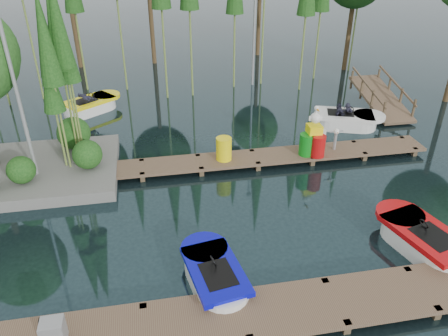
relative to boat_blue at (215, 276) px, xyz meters
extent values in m
plane|color=#1C2F34|center=(0.42, 3.21, -0.26)|extent=(90.00, 90.00, 0.00)
cube|color=brown|center=(0.42, -1.29, -0.01)|extent=(18.00, 1.50, 0.10)
cube|color=#4E3E2A|center=(-3.88, -0.66, -0.21)|extent=(0.16, 0.16, 0.50)
cube|color=#4E3E2A|center=(-1.73, -0.66, -0.21)|extent=(0.16, 0.16, 0.50)
cube|color=#4E3E2A|center=(0.42, -0.66, -0.21)|extent=(0.16, 0.16, 0.50)
cube|color=#4E3E2A|center=(2.57, -1.92, -0.21)|extent=(0.16, 0.16, 0.50)
cube|color=#4E3E2A|center=(2.57, -0.66, -0.21)|extent=(0.16, 0.16, 0.50)
cube|color=#4E3E2A|center=(4.72, -1.92, -0.21)|extent=(0.16, 0.16, 0.50)
cube|color=#4E3E2A|center=(4.72, -0.66, -0.21)|extent=(0.16, 0.16, 0.50)
cube|color=brown|center=(1.42, 5.71, -0.01)|extent=(15.00, 1.20, 0.10)
cube|color=#4E3E2A|center=(-5.68, 5.23, -0.21)|extent=(0.16, 0.16, 0.50)
cube|color=#4E3E2A|center=(-5.68, 6.19, -0.21)|extent=(0.16, 0.16, 0.50)
cube|color=#4E3E2A|center=(-3.65, 5.23, -0.21)|extent=(0.16, 0.16, 0.50)
cube|color=#4E3E2A|center=(-3.65, 6.19, -0.21)|extent=(0.16, 0.16, 0.50)
cube|color=#4E3E2A|center=(-1.62, 5.23, -0.21)|extent=(0.16, 0.16, 0.50)
cube|color=#4E3E2A|center=(-1.62, 6.19, -0.21)|extent=(0.16, 0.16, 0.50)
cube|color=#4E3E2A|center=(0.41, 5.23, -0.21)|extent=(0.16, 0.16, 0.50)
cube|color=#4E3E2A|center=(0.41, 6.19, -0.21)|extent=(0.16, 0.16, 0.50)
cube|color=#4E3E2A|center=(2.43, 5.23, -0.21)|extent=(0.16, 0.16, 0.50)
cube|color=#4E3E2A|center=(2.43, 6.19, -0.21)|extent=(0.16, 0.16, 0.50)
cube|color=#4E3E2A|center=(4.46, 5.23, -0.21)|extent=(0.16, 0.16, 0.50)
cube|color=#4E3E2A|center=(4.46, 6.19, -0.21)|extent=(0.16, 0.16, 0.50)
cube|color=#4E3E2A|center=(6.49, 5.23, -0.21)|extent=(0.16, 0.16, 0.50)
cube|color=#4E3E2A|center=(6.49, 6.19, -0.21)|extent=(0.16, 0.16, 0.50)
cube|color=#4E3E2A|center=(8.52, 5.23, -0.21)|extent=(0.16, 0.16, 0.50)
cube|color=#4E3E2A|center=(8.52, 6.19, -0.21)|extent=(0.16, 0.16, 0.50)
cube|color=slate|center=(-5.58, 6.21, -0.08)|extent=(6.20, 4.20, 0.42)
sphere|color=#22521A|center=(-5.38, 5.21, 0.58)|extent=(0.90, 0.90, 0.90)
sphere|color=#22521A|center=(-3.98, 7.41, 0.73)|extent=(1.20, 1.20, 1.20)
sphere|color=#22521A|center=(-3.38, 5.81, 0.63)|extent=(1.00, 1.00, 1.00)
cylinder|color=olive|center=(-3.83, 6.78, 2.71)|extent=(0.07, 0.07, 5.93)
cone|color=#22521A|center=(-3.83, 6.78, 4.78)|extent=(0.70, 0.70, 2.97)
cylinder|color=olive|center=(-4.15, 6.61, 2.57)|extent=(0.07, 0.07, 5.66)
cone|color=#22521A|center=(-4.15, 6.61, 4.56)|extent=(0.70, 0.70, 2.83)
cylinder|color=olive|center=(-3.65, 6.80, 2.35)|extent=(0.07, 0.07, 5.22)
cone|color=#22521A|center=(-3.65, 6.80, 4.18)|extent=(0.70, 0.70, 2.61)
cylinder|color=olive|center=(-4.03, 5.99, 2.51)|extent=(0.07, 0.07, 5.53)
cone|color=#22521A|center=(-4.03, 5.99, 4.44)|extent=(0.70, 0.70, 2.76)
cylinder|color=olive|center=(-4.17, 6.12, 1.75)|extent=(0.07, 0.07, 4.01)
cone|color=#22521A|center=(-4.17, 6.12, 3.15)|extent=(0.70, 0.70, 2.01)
cylinder|color=olive|center=(-3.71, 6.66, 2.80)|extent=(0.07, 0.07, 6.11)
cone|color=#22521A|center=(-3.71, 6.66, 4.94)|extent=(0.70, 0.70, 3.05)
cylinder|color=#48351E|center=(10.40, 15.86, 2.25)|extent=(0.26, 0.26, 5.02)
cylinder|color=#48351E|center=(6.16, 19.92, 2.40)|extent=(0.26, 0.26, 5.31)
cylinder|color=#48351E|center=(-0.58, 19.25, 2.97)|extent=(0.26, 0.26, 6.46)
cylinder|color=#48351E|center=(-5.00, 19.22, 3.17)|extent=(0.26, 0.26, 6.85)
cylinder|color=olive|center=(-4.26, 15.05, 3.59)|extent=(0.09, 0.09, 7.69)
cylinder|color=olive|center=(-0.22, 13.08, 3.96)|extent=(0.09, 0.09, 8.44)
cylinder|color=olive|center=(1.07, 13.21, 3.85)|extent=(0.09, 0.09, 8.22)
cylinder|color=olive|center=(3.38, 14.08, 3.44)|extent=(0.09, 0.09, 7.41)
cylinder|color=olive|center=(6.66, 13.05, 3.44)|extent=(0.09, 0.09, 7.40)
cylinder|color=olive|center=(8.05, 14.64, 3.31)|extent=(0.09, 0.09, 7.14)
cylinder|color=gray|center=(-5.08, 5.71, 3.24)|extent=(0.12, 0.12, 7.00)
cylinder|color=gray|center=(4.42, 14.21, 3.24)|extent=(0.12, 0.12, 7.00)
cube|color=brown|center=(9.42, 9.71, 0.29)|extent=(1.50, 3.94, 0.95)
cube|color=#4E3E2A|center=(8.72, 8.11, 0.33)|extent=(0.08, 0.08, 0.90)
cube|color=#4E3E2A|center=(8.72, 9.21, 0.44)|extent=(0.08, 0.08, 0.90)
cube|color=#4E3E2A|center=(8.72, 10.31, 0.55)|extent=(0.08, 0.08, 0.90)
cube|color=#4E3E2A|center=(8.72, 11.41, 0.66)|extent=(0.08, 0.08, 0.90)
cube|color=brown|center=(8.72, 9.71, 0.89)|extent=(0.06, 3.54, 0.83)
cube|color=#4E3E2A|center=(10.12, 8.11, 0.33)|extent=(0.08, 0.08, 0.90)
cube|color=#4E3E2A|center=(10.12, 9.21, 0.44)|extent=(0.08, 0.08, 0.90)
cube|color=#4E3E2A|center=(10.12, 10.31, 0.55)|extent=(0.08, 0.08, 0.90)
cube|color=#4E3E2A|center=(10.12, 11.41, 0.66)|extent=(0.08, 0.08, 0.90)
cube|color=brown|center=(10.12, 9.71, 0.89)|extent=(0.06, 3.54, 0.83)
cube|color=white|center=(0.01, -0.06, -0.06)|extent=(1.36, 1.37, 0.54)
cylinder|color=white|center=(-0.09, 0.53, -0.06)|extent=(1.36, 1.36, 0.54)
cylinder|color=white|center=(0.11, -0.64, -0.06)|extent=(1.36, 1.36, 0.54)
cube|color=#0709B0|center=(0.01, -0.06, 0.23)|extent=(1.53, 2.23, 0.14)
cylinder|color=#0709B0|center=(-0.13, 0.80, 0.23)|extent=(1.39, 1.39, 0.14)
cube|color=black|center=(0.04, -0.25, 0.28)|extent=(0.88, 1.08, 0.06)
torus|color=black|center=(-0.01, 0.09, 0.43)|extent=(0.19, 0.29, 0.26)
cube|color=white|center=(5.75, 0.24, -0.04)|extent=(1.60, 1.61, 0.60)
cylinder|color=white|center=(5.58, 0.87, -0.04)|extent=(1.60, 1.60, 0.60)
cylinder|color=white|center=(5.91, -0.40, -0.04)|extent=(1.60, 1.60, 0.60)
cube|color=#B4090C|center=(5.75, 0.24, 0.29)|extent=(1.87, 2.54, 0.15)
cylinder|color=#B4090C|center=(5.50, 1.17, 0.29)|extent=(1.63, 1.63, 0.15)
cube|color=black|center=(5.80, 0.02, 0.34)|extent=(1.06, 1.25, 0.07)
torus|color=black|center=(5.70, 0.39, 0.51)|extent=(0.23, 0.33, 0.29)
cube|color=white|center=(-3.86, 11.89, -0.05)|extent=(1.78, 1.77, 0.58)
cylinder|color=white|center=(-3.35, 12.28, -0.05)|extent=(1.77, 1.77, 0.58)
cylinder|color=white|center=(-4.37, 11.50, -0.05)|extent=(1.77, 1.77, 0.58)
cube|color=#FFE90D|center=(-3.86, 11.89, 0.27)|extent=(2.53, 2.36, 0.15)
cylinder|color=#FFE90D|center=(-3.12, 12.45, 0.27)|extent=(1.80, 1.80, 0.15)
cube|color=black|center=(-4.03, 11.76, 0.31)|extent=(1.30, 1.25, 0.06)
torus|color=black|center=(-3.74, 11.99, 0.48)|extent=(0.33, 0.30, 0.28)
imported|color=#1E1E2D|center=(-4.07, 11.73, 0.57)|extent=(0.57, 0.55, 1.03)
cube|color=white|center=(7.01, 8.19, -0.04)|extent=(1.69, 1.69, 0.60)
cylinder|color=white|center=(7.63, 7.96, -0.04)|extent=(1.68, 1.68, 0.60)
cylinder|color=white|center=(6.38, 8.41, -0.04)|extent=(1.68, 1.68, 0.60)
cube|color=white|center=(7.01, 8.19, 0.29)|extent=(2.61, 2.04, 0.15)
cylinder|color=white|center=(7.92, 7.86, 0.29)|extent=(1.72, 1.72, 0.15)
cube|color=black|center=(6.80, 8.26, 0.34)|extent=(1.30, 1.13, 0.07)
torus|color=black|center=(7.16, 8.13, 0.51)|extent=(0.34, 0.26, 0.29)
imported|color=#1E1E2D|center=(6.75, 8.28, 0.56)|extent=(0.52, 0.46, 0.99)
imported|color=#1E1E2D|center=(7.24, 8.51, 0.50)|extent=(0.41, 0.35, 0.75)
cube|color=gray|center=(-3.51, -1.29, 0.32)|extent=(0.46, 0.39, 0.56)
cylinder|color=#FFE90D|center=(1.28, 5.71, 0.46)|extent=(0.56, 0.56, 0.83)
cylinder|color=#0D7D16|center=(4.29, 5.53, 0.44)|extent=(0.53, 0.53, 0.80)
cylinder|color=silver|center=(4.83, 5.79, 0.44)|extent=(0.53, 0.53, 0.80)
cylinder|color=#B80D0D|center=(4.65, 5.35, 0.44)|extent=(0.53, 0.53, 0.80)
cube|color=#FFE90D|center=(4.56, 5.61, 1.00)|extent=(0.49, 0.49, 0.31)
sphere|color=white|center=(4.56, 5.61, 1.42)|extent=(0.39, 0.39, 0.39)
cylinder|color=white|center=(4.56, 5.61, 1.64)|extent=(0.09, 0.09, 0.27)
sphere|color=white|center=(4.56, 5.61, 1.79)|extent=(0.18, 0.18, 0.18)
cone|color=orange|center=(4.56, 5.44, 1.78)|extent=(0.09, 0.27, 0.09)
cube|color=white|center=(4.56, 5.61, 1.42)|extent=(0.49, 0.05, 0.16)
cylinder|color=gray|center=(5.47, 5.71, 0.36)|extent=(0.11, 0.11, 0.63)
sphere|color=white|center=(5.47, 5.71, 0.78)|extent=(0.21, 0.21, 0.21)
cube|color=gray|center=(5.47, 5.71, 0.78)|extent=(0.53, 0.04, 0.04)
cone|color=orange|center=(5.47, 5.59, 0.78)|extent=(0.04, 0.11, 0.04)
camera|label=1|loc=(-1.21, -7.77, 7.56)|focal=35.00mm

